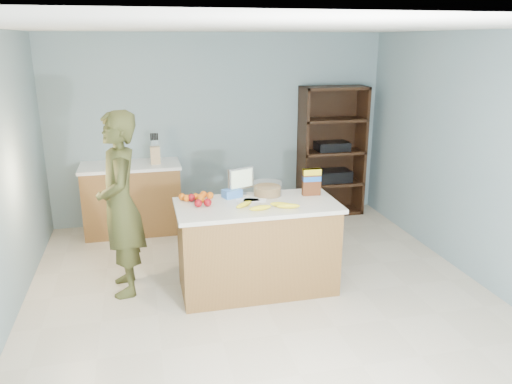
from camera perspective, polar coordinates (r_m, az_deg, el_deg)
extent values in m
cube|color=beige|center=(4.88, 0.96, -12.49)|extent=(4.50, 5.00, 0.02)
cube|color=gray|center=(6.80, -4.19, 7.20)|extent=(4.50, 0.02, 2.50)
cube|color=gray|center=(2.25, 17.48, -14.80)|extent=(4.50, 0.02, 2.50)
cube|color=gray|center=(5.40, 24.89, 3.08)|extent=(0.02, 5.00, 2.50)
cube|color=white|center=(4.25, 1.14, 18.30)|extent=(4.50, 5.00, 0.02)
cube|color=brown|center=(4.95, 0.13, -6.49)|extent=(1.50, 0.70, 0.86)
cube|color=silver|center=(4.79, 0.14, -1.54)|extent=(1.56, 0.76, 0.04)
cube|color=black|center=(5.11, 0.13, -10.39)|extent=(1.46, 0.66, 0.10)
cube|color=brown|center=(6.62, -13.92, -0.85)|extent=(1.20, 0.60, 0.86)
cube|color=white|center=(6.50, -14.20, 2.93)|extent=(1.24, 0.62, 0.04)
cube|color=black|center=(7.25, 8.13, 4.88)|extent=(0.90, 0.04, 1.80)
cube|color=black|center=(6.94, 5.34, 4.43)|extent=(0.04, 0.40, 1.80)
cube|color=black|center=(7.25, 11.82, 4.69)|extent=(0.04, 0.40, 1.80)
cube|color=black|center=(7.32, 8.35, -2.16)|extent=(0.90, 0.40, 0.04)
cube|color=black|center=(7.19, 8.49, 1.07)|extent=(0.90, 0.40, 0.04)
cube|color=black|center=(7.09, 8.65, 4.57)|extent=(0.90, 0.40, 0.04)
cube|color=black|center=(7.00, 8.81, 8.17)|extent=(0.90, 0.40, 0.04)
cube|color=black|center=(6.95, 8.98, 11.67)|extent=(0.90, 0.40, 0.04)
cube|color=black|center=(7.17, 8.53, 1.84)|extent=(0.55, 0.32, 0.16)
cube|color=black|center=(7.07, 8.68, 5.21)|extent=(0.45, 0.30, 0.12)
imported|color=#3C3D1C|center=(4.93, -15.25, -1.42)|extent=(0.49, 0.69, 1.79)
cube|color=tan|center=(6.43, -11.44, 4.15)|extent=(0.12, 0.10, 0.22)
cylinder|color=black|center=(6.39, -11.88, 5.48)|extent=(0.02, 0.02, 0.09)
cylinder|color=black|center=(6.39, -11.70, 5.49)|extent=(0.02, 0.02, 0.09)
cylinder|color=black|center=(6.40, -11.52, 5.51)|extent=(0.02, 0.02, 0.09)
cylinder|color=black|center=(6.40, -11.34, 5.52)|extent=(0.02, 0.02, 0.09)
cylinder|color=black|center=(6.40, -11.16, 5.53)|extent=(0.02, 0.02, 0.09)
cube|color=white|center=(4.88, -0.96, -0.92)|extent=(0.22, 0.12, 0.00)
cube|color=white|center=(4.88, -0.14, -0.93)|extent=(0.24, 0.17, 0.00)
ellipsoid|color=yellow|center=(4.68, -1.39, -1.43)|extent=(0.21, 0.18, 0.05)
ellipsoid|color=yellow|center=(4.58, 0.49, -1.82)|extent=(0.23, 0.08, 0.05)
ellipsoid|color=yellow|center=(4.68, 2.95, -1.45)|extent=(0.22, 0.15, 0.05)
ellipsoid|color=yellow|center=(4.65, 3.69, -1.60)|extent=(0.23, 0.10, 0.05)
sphere|color=maroon|center=(4.87, -7.40, -0.65)|extent=(0.08, 0.08, 0.08)
sphere|color=maroon|center=(4.71, -5.55, -1.20)|extent=(0.08, 0.08, 0.08)
sphere|color=maroon|center=(4.70, -6.63, -1.28)|extent=(0.08, 0.08, 0.08)
sphere|color=orange|center=(4.87, -7.93, -0.70)|extent=(0.07, 0.07, 0.07)
sphere|color=orange|center=(4.91, -6.91, -0.54)|extent=(0.07, 0.07, 0.07)
sphere|color=orange|center=(4.82, -6.31, -0.86)|extent=(0.07, 0.07, 0.07)
sphere|color=orange|center=(4.94, -5.28, -0.38)|extent=(0.07, 0.07, 0.07)
sphere|color=orange|center=(4.92, -8.46, -0.54)|extent=(0.07, 0.07, 0.07)
sphere|color=orange|center=(4.88, -6.41, -0.61)|extent=(0.07, 0.07, 0.07)
sphere|color=orange|center=(4.97, -6.02, -0.29)|extent=(0.07, 0.07, 0.07)
cube|color=blue|center=(4.97, -2.76, -0.15)|extent=(0.21, 0.17, 0.08)
cylinder|color=#267219|center=(5.04, 1.29, 0.17)|extent=(0.27, 0.27, 0.09)
cylinder|color=white|center=(5.03, 1.29, 0.39)|extent=(0.30, 0.30, 0.13)
cylinder|color=silver|center=(5.05, -1.73, -0.24)|extent=(0.12, 0.12, 0.01)
cylinder|color=silver|center=(5.04, -1.73, 0.10)|extent=(0.02, 0.02, 0.05)
cube|color=silver|center=(5.01, -1.75, 1.58)|extent=(0.28, 0.13, 0.22)
cube|color=yellow|center=(4.99, -1.62, 1.53)|extent=(0.23, 0.09, 0.18)
cube|color=#592B14|center=(5.03, 6.36, 1.14)|extent=(0.18, 0.07, 0.27)
cube|color=yellow|center=(5.01, 6.40, 2.31)|extent=(0.19, 0.08, 0.06)
cube|color=blue|center=(5.02, 6.37, 1.54)|extent=(0.19, 0.08, 0.05)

